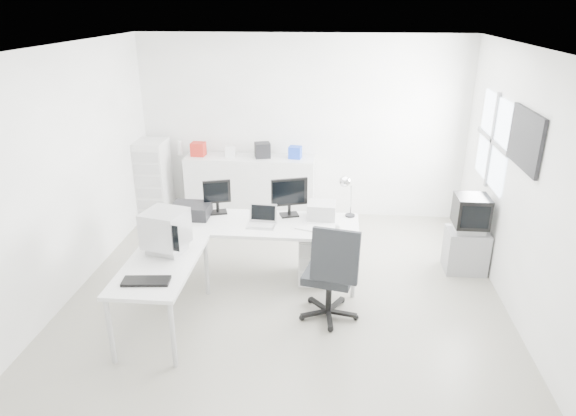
# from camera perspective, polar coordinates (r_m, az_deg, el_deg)

# --- Properties ---
(floor) EXTENTS (5.00, 5.00, 0.01)m
(floor) POSITION_cam_1_polar(r_m,az_deg,el_deg) (6.20, -0.18, -9.30)
(floor) COLOR #B6B4A4
(floor) RESTS_ON ground
(ceiling) EXTENTS (5.00, 5.00, 0.01)m
(ceiling) POSITION_cam_1_polar(r_m,az_deg,el_deg) (5.31, -0.21, 17.46)
(ceiling) COLOR white
(ceiling) RESTS_ON back_wall
(back_wall) EXTENTS (5.00, 0.02, 2.80)m
(back_wall) POSITION_cam_1_polar(r_m,az_deg,el_deg) (8.00, 1.56, 8.86)
(back_wall) COLOR white
(back_wall) RESTS_ON floor
(left_wall) EXTENTS (0.02, 5.00, 2.80)m
(left_wall) POSITION_cam_1_polar(r_m,az_deg,el_deg) (6.34, -23.35, 3.47)
(left_wall) COLOR white
(left_wall) RESTS_ON floor
(right_wall) EXTENTS (0.02, 5.00, 2.80)m
(right_wall) POSITION_cam_1_polar(r_m,az_deg,el_deg) (5.92, 24.68, 2.01)
(right_wall) COLOR white
(right_wall) RESTS_ON floor
(window) EXTENTS (0.02, 1.20, 1.10)m
(window) POSITION_cam_1_polar(r_m,az_deg,el_deg) (6.95, 21.79, 6.96)
(window) COLOR white
(window) RESTS_ON right_wall
(wall_picture) EXTENTS (0.04, 0.90, 0.60)m
(wall_picture) POSITION_cam_1_polar(r_m,az_deg,el_deg) (5.87, 24.88, 6.95)
(wall_picture) COLOR black
(wall_picture) RESTS_ON right_wall
(main_desk) EXTENTS (2.40, 0.80, 0.75)m
(main_desk) POSITION_cam_1_polar(r_m,az_deg,el_deg) (6.33, -3.23, -4.73)
(main_desk) COLOR silver
(main_desk) RESTS_ON floor
(side_desk) EXTENTS (0.70, 1.40, 0.75)m
(side_desk) POSITION_cam_1_polar(r_m,az_deg,el_deg) (5.59, -13.68, -9.30)
(side_desk) COLOR silver
(side_desk) RESTS_ON floor
(drawer_pedestal) EXTENTS (0.40, 0.50, 0.60)m
(drawer_pedestal) POSITION_cam_1_polar(r_m,az_deg,el_deg) (6.35, 3.13, -5.39)
(drawer_pedestal) COLOR silver
(drawer_pedestal) RESTS_ON floor
(inkjet_printer) EXTENTS (0.46, 0.36, 0.16)m
(inkjet_printer) POSITION_cam_1_polar(r_m,az_deg,el_deg) (6.41, -10.72, -0.28)
(inkjet_printer) COLOR black
(inkjet_printer) RESTS_ON main_desk
(lcd_monitor_small) EXTENTS (0.38, 0.29, 0.43)m
(lcd_monitor_small) POSITION_cam_1_polar(r_m,az_deg,el_deg) (6.42, -7.88, 1.21)
(lcd_monitor_small) COLOR black
(lcd_monitor_small) RESTS_ON main_desk
(lcd_monitor_large) EXTENTS (0.48, 0.32, 0.47)m
(lcd_monitor_large) POSITION_cam_1_polar(r_m,az_deg,el_deg) (6.28, 0.15, 1.13)
(lcd_monitor_large) COLOR black
(lcd_monitor_large) RESTS_ON main_desk
(laptop) EXTENTS (0.36, 0.37, 0.23)m
(laptop) POSITION_cam_1_polar(r_m,az_deg,el_deg) (6.03, -3.00, -1.04)
(laptop) COLOR #B7B7BA
(laptop) RESTS_ON main_desk
(white_keyboard) EXTENTS (0.41, 0.23, 0.02)m
(white_keyboard) POSITION_cam_1_polar(r_m,az_deg,el_deg) (5.98, 2.66, -2.36)
(white_keyboard) COLOR silver
(white_keyboard) RESTS_ON main_desk
(white_mouse) EXTENTS (0.06, 0.06, 0.06)m
(white_mouse) POSITION_cam_1_polar(r_m,az_deg,el_deg) (6.01, 5.55, -2.06)
(white_mouse) COLOR silver
(white_mouse) RESTS_ON main_desk
(laser_printer) EXTENTS (0.35, 0.30, 0.19)m
(laser_printer) POSITION_cam_1_polar(r_m,az_deg,el_deg) (6.28, 3.76, -0.26)
(laser_printer) COLOR #A7A7A7
(laser_printer) RESTS_ON main_desk
(desk_lamp) EXTENTS (0.17, 0.17, 0.45)m
(desk_lamp) POSITION_cam_1_polar(r_m,az_deg,el_deg) (6.31, 6.99, 0.97)
(desk_lamp) COLOR silver
(desk_lamp) RESTS_ON main_desk
(crt_monitor) EXTENTS (0.48, 0.48, 0.46)m
(crt_monitor) POSITION_cam_1_polar(r_m,az_deg,el_deg) (5.52, -13.43, -2.61)
(crt_monitor) COLOR #B7B7BA
(crt_monitor) RESTS_ON side_desk
(black_keyboard) EXTENTS (0.46, 0.22, 0.03)m
(black_keyboard) POSITION_cam_1_polar(r_m,az_deg,el_deg) (5.08, -15.48, -7.84)
(black_keyboard) COLOR black
(black_keyboard) RESTS_ON side_desk
(office_chair) EXTENTS (0.78, 0.78, 1.15)m
(office_chair) POSITION_cam_1_polar(r_m,az_deg,el_deg) (5.51, 4.64, -6.82)
(office_chair) COLOR #25282A
(office_chair) RESTS_ON floor
(tv_cabinet) EXTENTS (0.50, 0.41, 0.55)m
(tv_cabinet) POSITION_cam_1_polar(r_m,az_deg,el_deg) (6.93, 19.13, -4.48)
(tv_cabinet) COLOR gray
(tv_cabinet) RESTS_ON floor
(crt_tv) EXTENTS (0.50, 0.48, 0.45)m
(crt_tv) POSITION_cam_1_polar(r_m,az_deg,el_deg) (6.73, 19.65, -0.66)
(crt_tv) COLOR black
(crt_tv) RESTS_ON tv_cabinet
(sideboard) EXTENTS (1.99, 0.50, 0.99)m
(sideboard) POSITION_cam_1_polar(r_m,az_deg,el_deg) (8.09, -4.18, 2.30)
(sideboard) COLOR silver
(sideboard) RESTS_ON floor
(clutter_box_a) EXTENTS (0.22, 0.20, 0.21)m
(clutter_box_a) POSITION_cam_1_polar(r_m,az_deg,el_deg) (8.08, -9.93, 6.46)
(clutter_box_a) COLOR #B02219
(clutter_box_a) RESTS_ON sideboard
(clutter_box_b) EXTENTS (0.17, 0.15, 0.15)m
(clutter_box_b) POSITION_cam_1_polar(r_m,az_deg,el_deg) (7.97, -6.43, 6.23)
(clutter_box_b) COLOR silver
(clutter_box_b) RESTS_ON sideboard
(clutter_box_c) EXTENTS (0.27, 0.26, 0.23)m
(clutter_box_c) POSITION_cam_1_polar(r_m,az_deg,el_deg) (7.88, -2.85, 6.44)
(clutter_box_c) COLOR black
(clutter_box_c) RESTS_ON sideboard
(clutter_box_d) EXTENTS (0.20, 0.18, 0.18)m
(clutter_box_d) POSITION_cam_1_polar(r_m,az_deg,el_deg) (7.83, 0.80, 6.20)
(clutter_box_d) COLOR #1A3EBC
(clutter_box_d) RESTS_ON sideboard
(clutter_bottle) EXTENTS (0.07, 0.07, 0.22)m
(clutter_bottle) POSITION_cam_1_polar(r_m,az_deg,el_deg) (8.20, -11.90, 6.59)
(clutter_bottle) COLOR silver
(clutter_bottle) RESTS_ON sideboard
(filing_cabinet) EXTENTS (0.44, 0.52, 1.25)m
(filing_cabinet) POSITION_cam_1_polar(r_m,az_deg,el_deg) (8.29, -14.64, 3.06)
(filing_cabinet) COLOR silver
(filing_cabinet) RESTS_ON floor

